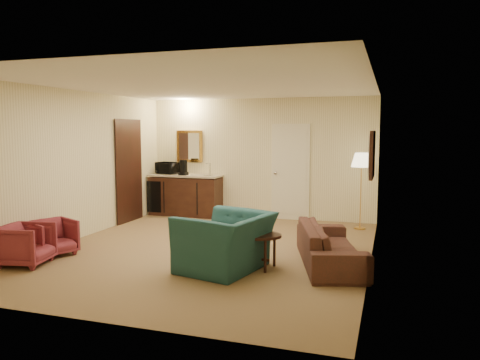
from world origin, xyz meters
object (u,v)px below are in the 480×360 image
at_px(sofa, 330,238).
at_px(wetbar_cabinet, 186,195).
at_px(waste_bin, 211,211).
at_px(microwave, 167,167).
at_px(teal_armchair, 226,232).
at_px(rose_chair_far, 26,243).
at_px(rose_chair_near, 53,236).
at_px(floor_lamp, 361,191).
at_px(coffee_table, 252,250).
at_px(coffee_maker, 183,168).

bearing_deg(sofa, wetbar_cabinet, 34.18).
distance_m(waste_bin, microwave, 1.46).
distance_m(teal_armchair, rose_chair_far, 2.86).
relative_size(rose_chair_near, floor_lamp, 0.41).
xyz_separation_m(coffee_table, coffee_maker, (-2.58, 3.32, 0.85)).
relative_size(wetbar_cabinet, sofa, 0.84).
bearing_deg(floor_lamp, sofa, -95.39).
xyz_separation_m(rose_chair_far, microwave, (0.03, 4.37, 0.76)).
bearing_deg(wetbar_cabinet, teal_armchair, -58.15).
height_order(sofa, floor_lamp, floor_lamp).
bearing_deg(coffee_maker, floor_lamp, 6.21).
relative_size(floor_lamp, coffee_maker, 4.44).
distance_m(sofa, rose_chair_far, 4.32).
bearing_deg(wetbar_cabinet, waste_bin, -6.15).
relative_size(sofa, rose_chair_far, 2.99).
bearing_deg(rose_chair_near, teal_armchair, -63.25).
relative_size(rose_chair_near, microwave, 1.25).
distance_m(sofa, coffee_maker, 4.66).
distance_m(rose_chair_far, coffee_maker, 4.32).
bearing_deg(sofa, microwave, 37.12).
bearing_deg(rose_chair_far, waste_bin, -26.54).
bearing_deg(sofa, coffee_table, 97.48).
bearing_deg(coffee_table, floor_lamp, 67.67).
xyz_separation_m(sofa, microwave, (-4.07, 3.02, 0.70)).
relative_size(rose_chair_near, rose_chair_far, 0.94).
distance_m(coffee_table, coffee_maker, 4.29).
height_order(sofa, rose_chair_near, sofa).
bearing_deg(teal_armchair, waste_bin, -142.71).
distance_m(sofa, floor_lamp, 2.69).
xyz_separation_m(sofa, rose_chair_near, (-4.10, -0.79, -0.08)).
xyz_separation_m(sofa, teal_armchair, (-1.32, -0.70, 0.14)).
distance_m(teal_armchair, floor_lamp, 3.70).
height_order(microwave, coffee_maker, coffee_maker).
bearing_deg(wetbar_cabinet, microwave, 173.74).
height_order(sofa, waste_bin, sofa).
relative_size(rose_chair_far, coffee_maker, 1.94).
bearing_deg(teal_armchair, microwave, -130.57).
relative_size(wetbar_cabinet, teal_armchair, 1.37).
relative_size(rose_chair_far, microwave, 1.34).
bearing_deg(rose_chair_near, floor_lamp, -26.92).
bearing_deg(rose_chair_far, wetbar_cabinet, -18.00).
xyz_separation_m(floor_lamp, coffee_maker, (-3.85, 0.22, 0.34)).
bearing_deg(coffee_maker, microwave, 171.84).
bearing_deg(coffee_table, microwave, 131.28).
relative_size(coffee_table, waste_bin, 2.77).
height_order(sofa, microwave, microwave).
bearing_deg(rose_chair_near, microwave, 24.29).
relative_size(coffee_table, coffee_maker, 2.49).
bearing_deg(floor_lamp, teal_armchair, -115.21).
distance_m(floor_lamp, microwave, 4.35).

